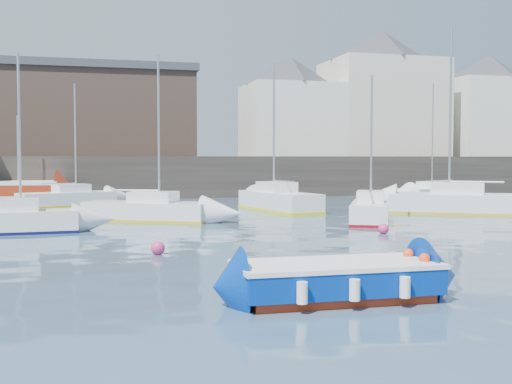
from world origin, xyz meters
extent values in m
plane|color=#2D4760|center=(0.00, 0.00, 0.00)|extent=(220.00, 220.00, 0.00)
cube|color=#28231E|center=(0.00, 35.00, 1.50)|extent=(90.00, 5.00, 3.00)
cube|color=#28231E|center=(0.00, 53.00, 1.40)|extent=(90.00, 32.00, 2.80)
cube|color=beige|center=(20.00, 42.00, 7.30)|extent=(10.00, 8.00, 9.00)
pyramid|color=#3A3D44|center=(20.00, 42.00, 13.20)|extent=(13.36, 13.36, 2.80)
cube|color=white|center=(31.00, 41.50, 6.55)|extent=(9.00, 7.00, 7.50)
pyramid|color=#3A3D44|center=(31.00, 41.50, 11.53)|extent=(11.88, 11.88, 2.45)
cube|color=white|center=(11.00, 41.50, 6.05)|extent=(8.00, 7.00, 6.50)
pyramid|color=#3A3D44|center=(11.00, 41.50, 10.53)|extent=(11.14, 11.14, 2.45)
cube|color=#3D2D26|center=(-6.00, 43.00, 6.30)|extent=(16.00, 10.00, 7.00)
cube|color=#3A3D44|center=(-6.00, 43.00, 10.10)|extent=(16.40, 10.40, 0.60)
cube|color=#9A2911|center=(-1.73, -0.84, 0.09)|extent=(3.68, 1.54, 0.18)
cube|color=#012D92|center=(-1.73, -0.84, 0.43)|extent=(4.00, 1.75, 0.50)
cube|color=white|center=(-1.73, -0.84, 0.73)|extent=(4.08, 1.79, 0.09)
cube|color=white|center=(-1.73, -0.84, 0.51)|extent=(3.20, 1.23, 0.46)
cube|color=tan|center=(-1.73, -0.84, 0.63)|extent=(0.30, 1.20, 0.07)
cylinder|color=white|center=(-2.75, 0.12, 0.40)|extent=(0.20, 0.20, 0.40)
cylinder|color=white|center=(-2.77, -1.79, 0.40)|extent=(0.20, 0.20, 0.40)
cylinder|color=white|center=(-1.72, 0.11, 0.40)|extent=(0.20, 0.20, 0.40)
cylinder|color=white|center=(-1.74, -1.80, 0.40)|extent=(0.20, 0.20, 0.40)
cylinder|color=white|center=(-0.70, 0.10, 0.40)|extent=(0.20, 0.20, 0.40)
cylinder|color=white|center=(-0.72, -1.81, 0.40)|extent=(0.20, 0.20, 0.40)
cylinder|color=silver|center=(-10.83, 31.29, 3.49)|extent=(0.11, 0.11, 4.23)
cube|color=white|center=(-9.51, 13.08, 0.42)|extent=(5.28, 1.97, 0.85)
cube|color=#0C0F3E|center=(-9.51, 13.08, 0.06)|extent=(5.34, 1.99, 0.11)
cube|color=white|center=(-9.25, 13.10, 1.09)|extent=(1.89, 1.35, 0.47)
cylinder|color=silver|center=(-8.99, 13.11, 3.83)|extent=(0.09, 0.09, 5.97)
cube|color=white|center=(-3.89, 16.64, 0.43)|extent=(5.92, 4.41, 0.86)
cube|color=gold|center=(-3.89, 16.64, 0.06)|extent=(5.98, 4.45, 0.11)
cube|color=white|center=(-3.64, 16.50, 1.10)|extent=(2.43, 2.18, 0.48)
cylinder|color=silver|center=(-3.38, 16.36, 4.17)|extent=(0.10, 0.10, 6.61)
cube|color=white|center=(5.68, 13.52, 0.45)|extent=(3.64, 5.13, 0.89)
cube|color=maroon|center=(5.68, 13.52, 0.06)|extent=(3.67, 5.18, 0.12)
cube|color=white|center=(5.79, 13.74, 1.14)|extent=(1.84, 2.08, 0.49)
cylinder|color=silver|center=(5.90, 13.96, 3.74)|extent=(0.10, 0.10, 5.69)
cube|color=white|center=(12.20, 16.31, 0.51)|extent=(7.56, 5.84, 1.02)
cube|color=gold|center=(12.20, 16.31, 0.07)|extent=(7.64, 5.90, 0.14)
cube|color=white|center=(11.88, 16.50, 1.31)|extent=(3.13, 2.86, 0.57)
cylinder|color=silver|center=(11.56, 16.69, 5.28)|extent=(0.11, 0.11, 8.51)
cube|color=white|center=(3.59, 20.64, 0.50)|extent=(3.23, 6.42, 1.01)
cube|color=yellow|center=(3.59, 20.64, 0.07)|extent=(3.27, 6.48, 0.13)
cube|color=white|center=(3.52, 20.94, 1.28)|extent=(1.90, 2.42, 0.56)
cylinder|color=silver|center=(3.46, 21.24, 4.54)|extent=(0.11, 0.11, 7.06)
cube|color=white|center=(17.21, 27.36, 0.40)|extent=(6.55, 4.16, 0.80)
cube|color=maroon|center=(17.21, 27.36, 0.05)|extent=(6.61, 4.20, 0.11)
cube|color=white|center=(16.92, 27.24, 1.03)|extent=(2.59, 2.20, 0.45)
cylinder|color=silver|center=(16.63, 27.13, 4.40)|extent=(0.09, 0.09, 7.19)
cube|color=white|center=(-7.70, 26.89, 0.42)|extent=(5.85, 3.86, 0.84)
cube|color=yellow|center=(-7.70, 26.89, 0.06)|extent=(5.91, 3.90, 0.11)
cube|color=white|center=(-7.44, 27.00, 1.07)|extent=(2.33, 2.01, 0.47)
cylinder|color=silver|center=(-7.18, 27.11, 4.06)|extent=(0.09, 0.09, 6.44)
sphere|color=#DD326D|center=(-4.52, 6.25, 0.00)|extent=(0.42, 0.42, 0.42)
sphere|color=#DD326D|center=(4.28, 9.34, 0.00)|extent=(0.40, 0.40, 0.40)
sphere|color=#DD326D|center=(-4.07, 18.29, 0.00)|extent=(0.42, 0.42, 0.42)
camera|label=1|loc=(-6.52, -12.73, 2.84)|focal=45.00mm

